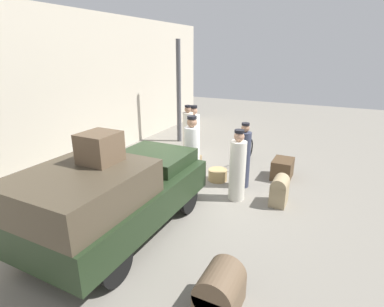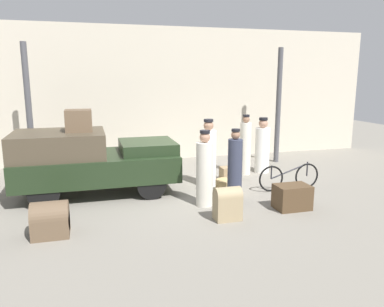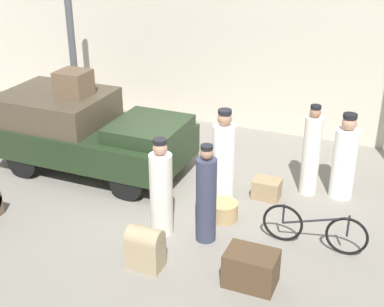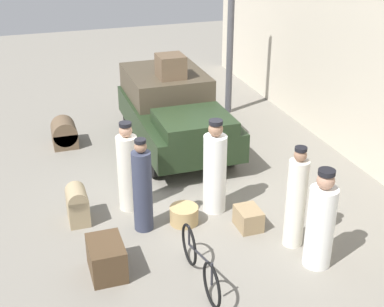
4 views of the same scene
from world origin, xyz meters
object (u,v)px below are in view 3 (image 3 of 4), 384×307
at_px(conductor_in_dark_uniform, 311,153).
at_px(trunk_on_truck_roof, 74,84).
at_px(porter_standing_middle, 206,197).
at_px(trunk_wicker_pale, 251,268).
at_px(truck, 87,130).
at_px(porter_carrying_trunk, 161,191).
at_px(trunk_barrel_dark, 145,247).
at_px(suitcase_small_leather, 267,189).
at_px(porter_with_bicycle, 344,160).
at_px(bicycle, 314,229).
at_px(porter_lifting_near_truck, 224,160).
at_px(wicker_basket, 224,210).

height_order(conductor_in_dark_uniform, trunk_on_truck_roof, trunk_on_truck_roof).
height_order(conductor_in_dark_uniform, porter_standing_middle, conductor_in_dark_uniform).
height_order(trunk_wicker_pale, trunk_on_truck_roof, trunk_on_truck_roof).
height_order(truck, porter_carrying_trunk, porter_carrying_trunk).
height_order(trunk_barrel_dark, suitcase_small_leather, trunk_barrel_dark).
xyz_separation_m(porter_with_bicycle, trunk_wicker_pale, (-0.81, -3.16, -0.48)).
bearing_deg(bicycle, suitcase_small_leather, 131.14).
distance_m(porter_lifting_near_truck, suitcase_small_leather, 1.04).
xyz_separation_m(porter_standing_middle, trunk_barrel_dark, (-0.57, -1.05, -0.43)).
height_order(bicycle, wicker_basket, bicycle).
height_order(porter_with_bicycle, trunk_wicker_pale, porter_with_bicycle).
relative_size(porter_carrying_trunk, trunk_wicker_pale, 2.30).
relative_size(porter_standing_middle, porter_lifting_near_truck, 0.96).
bearing_deg(suitcase_small_leather, truck, -176.70).
distance_m(porter_with_bicycle, suitcase_small_leather, 1.52).
xyz_separation_m(bicycle, conductor_in_dark_uniform, (-0.44, 1.78, 0.48)).
xyz_separation_m(porter_lifting_near_truck, suitcase_small_leather, (0.75, 0.35, -0.62)).
bearing_deg(porter_carrying_trunk, porter_with_bicycle, 43.08).
height_order(truck, conductor_in_dark_uniform, conductor_in_dark_uniform).
bearing_deg(wicker_basket, trunk_on_truck_roof, 167.04).
bearing_deg(truck, trunk_wicker_pale, -29.08).
bearing_deg(porter_with_bicycle, wicker_basket, -137.67).
distance_m(porter_lifting_near_truck, trunk_wicker_pale, 2.57).
bearing_deg(trunk_wicker_pale, porter_carrying_trunk, 157.37).
distance_m(bicycle, suitcase_small_leather, 1.71).
height_order(bicycle, porter_lifting_near_truck, porter_lifting_near_truck).
relative_size(porter_with_bicycle, trunk_on_truck_roof, 2.72).
distance_m(bicycle, wicker_basket, 1.65).
bearing_deg(porter_lifting_near_truck, porter_with_bicycle, 25.24).
distance_m(porter_carrying_trunk, trunk_barrel_dark, 1.07).
bearing_deg(porter_standing_middle, conductor_in_dark_uniform, 61.09).
xyz_separation_m(truck, porter_with_bicycle, (5.01, 0.82, -0.12)).
distance_m(truck, trunk_barrel_dark, 3.69).
relative_size(porter_lifting_near_truck, suitcase_small_leather, 3.53).
xyz_separation_m(wicker_basket, trunk_barrel_dark, (-0.63, -1.76, 0.20)).
bearing_deg(porter_standing_middle, truck, 154.60).
relative_size(bicycle, porter_carrying_trunk, 0.99).
height_order(truck, porter_standing_middle, porter_standing_middle).
bearing_deg(trunk_barrel_dark, porter_carrying_trunk, 100.86).
xyz_separation_m(trunk_barrel_dark, suitcase_small_leather, (1.13, 2.78, -0.17)).
bearing_deg(trunk_on_truck_roof, wicker_basket, -12.96).
height_order(truck, trunk_on_truck_roof, trunk_on_truck_roof).
height_order(wicker_basket, suitcase_small_leather, suitcase_small_leather).
relative_size(porter_lifting_near_truck, trunk_wicker_pale, 2.39).
distance_m(porter_carrying_trunk, conductor_in_dark_uniform, 3.05).
xyz_separation_m(porter_carrying_trunk, conductor_in_dark_uniform, (1.99, 2.32, 0.04)).
bearing_deg(wicker_basket, porter_carrying_trunk, -135.34).
bearing_deg(trunk_barrel_dark, suitcase_small_leather, 67.91).
xyz_separation_m(conductor_in_dark_uniform, trunk_barrel_dark, (-1.80, -3.28, -0.46)).
bearing_deg(porter_lifting_near_truck, wicker_basket, -69.13).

